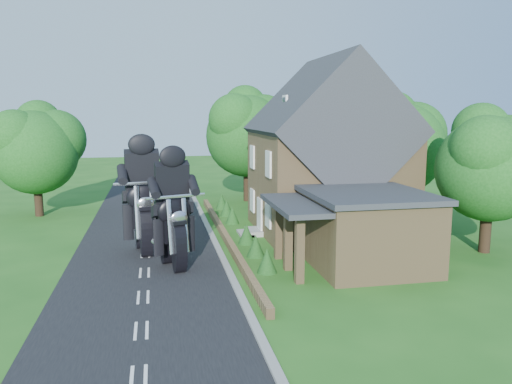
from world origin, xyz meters
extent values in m
plane|color=#205518|center=(0.00, 0.00, 0.00)|extent=(120.00, 120.00, 0.00)
cube|color=black|center=(0.00, 0.00, 0.01)|extent=(7.00, 80.00, 0.02)
cube|color=gray|center=(3.65, 0.00, 0.06)|extent=(0.30, 80.00, 0.12)
cube|color=olive|center=(4.30, 5.00, 0.20)|extent=(0.30, 22.00, 0.40)
cube|color=olive|center=(10.50, 6.00, 3.00)|extent=(8.00, 8.00, 6.00)
cube|color=#27292E|center=(10.50, 6.00, 6.00)|extent=(8.48, 8.64, 8.48)
cube|color=olive|center=(12.50, 6.00, 9.20)|extent=(0.60, 0.90, 1.60)
cube|color=white|center=(7.90, 6.00, 7.50)|extent=(0.12, 0.80, 0.90)
cube|color=black|center=(7.84, 6.00, 7.50)|extent=(0.04, 0.55, 0.65)
cube|color=white|center=(6.44, 6.00, 1.05)|extent=(0.10, 1.10, 2.10)
cube|color=gray|center=(6.10, 6.00, 0.15)|extent=(0.80, 1.60, 0.30)
cube|color=gray|center=(5.60, 6.00, 0.07)|extent=(0.80, 1.60, 0.15)
cube|color=white|center=(6.44, 3.80, 1.60)|extent=(0.10, 1.10, 1.40)
cube|color=black|center=(6.42, 3.80, 1.60)|extent=(0.04, 0.92, 1.22)
cube|color=white|center=(6.44, 8.20, 1.60)|extent=(0.10, 1.10, 1.40)
cube|color=black|center=(6.42, 8.20, 1.60)|extent=(0.04, 0.92, 1.22)
cube|color=white|center=(6.44, 3.80, 4.30)|extent=(0.10, 1.10, 1.40)
cube|color=black|center=(6.42, 3.80, 4.30)|extent=(0.04, 0.92, 1.22)
cube|color=white|center=(6.44, 8.20, 4.30)|extent=(0.10, 1.10, 1.40)
cube|color=black|center=(6.42, 8.20, 4.30)|extent=(0.04, 0.92, 1.22)
cube|color=olive|center=(10.00, -0.80, 1.60)|extent=(5.00, 5.60, 3.20)
cube|color=#27292E|center=(10.00, -0.80, 3.32)|extent=(5.30, 5.94, 0.24)
cube|color=#27292E|center=(6.90, -0.80, 2.95)|extent=(2.60, 5.32, 0.22)
cube|color=olive|center=(6.30, -2.60, 1.40)|extent=(0.35, 0.35, 2.80)
cube|color=olive|center=(6.30, -0.80, 1.40)|extent=(0.35, 0.35, 2.80)
cube|color=olive|center=(6.30, 1.00, 1.40)|extent=(0.35, 0.35, 2.80)
cylinder|color=black|center=(17.00, 0.00, 1.40)|extent=(0.56, 0.56, 2.80)
sphere|color=#154C16|center=(17.00, 0.00, 4.23)|extent=(5.20, 5.20, 5.20)
sphere|color=#154C16|center=(18.17, 0.52, 5.01)|extent=(3.74, 3.74, 3.74)
sphere|color=#154C16|center=(16.09, -0.78, 5.27)|extent=(3.22, 3.22, 3.22)
sphere|color=#154C16|center=(17.10, 1.04, 6.05)|extent=(2.86, 2.86, 2.86)
cylinder|color=black|center=(16.50, 8.50, 1.50)|extent=(0.56, 0.56, 3.00)
sphere|color=#154C16|center=(16.50, 8.50, 4.65)|extent=(6.00, 6.00, 6.00)
sphere|color=#154C16|center=(17.85, 9.10, 5.55)|extent=(4.32, 4.32, 4.32)
sphere|color=#154C16|center=(15.45, 7.60, 5.85)|extent=(3.72, 3.72, 3.72)
sphere|color=#154C16|center=(16.60, 9.70, 6.75)|extent=(3.30, 3.30, 3.30)
cylinder|color=black|center=(14.00, 16.00, 1.80)|extent=(0.56, 0.56, 3.60)
sphere|color=#154C16|center=(14.00, 16.00, 5.58)|extent=(7.20, 7.20, 7.20)
sphere|color=#154C16|center=(15.62, 16.72, 6.66)|extent=(5.18, 5.18, 5.18)
sphere|color=#154C16|center=(12.74, 14.92, 7.02)|extent=(4.46, 4.46, 4.46)
sphere|color=#154C16|center=(14.10, 17.44, 8.10)|extent=(3.96, 3.96, 3.96)
cylinder|color=black|center=(8.00, 17.00, 1.70)|extent=(0.56, 0.56, 3.40)
sphere|color=#154C16|center=(8.00, 17.00, 5.16)|extent=(6.40, 6.40, 6.40)
sphere|color=#154C16|center=(9.44, 17.64, 6.12)|extent=(4.61, 4.61, 4.61)
sphere|color=#154C16|center=(6.88, 16.04, 6.44)|extent=(3.97, 3.97, 3.97)
sphere|color=#154C16|center=(8.10, 18.28, 7.40)|extent=(3.52, 3.52, 3.52)
cylinder|color=black|center=(-7.00, 14.00, 1.40)|extent=(0.56, 0.56, 2.80)
sphere|color=#154C16|center=(-7.00, 14.00, 4.34)|extent=(5.60, 5.60, 5.60)
sphere|color=#154C16|center=(-5.74, 14.56, 5.18)|extent=(4.03, 4.03, 4.03)
sphere|color=#154C16|center=(-7.98, 13.16, 5.46)|extent=(3.47, 3.47, 3.47)
sphere|color=#154C16|center=(-6.90, 15.12, 6.30)|extent=(3.08, 3.08, 3.08)
cone|color=#133C13|center=(5.30, -1.00, 0.55)|extent=(0.90, 0.90, 1.10)
cone|color=#133C13|center=(5.30, 1.50, 0.55)|extent=(0.90, 0.90, 1.10)
cone|color=#133C13|center=(5.30, 4.00, 0.55)|extent=(0.90, 0.90, 1.10)
cone|color=#133C13|center=(5.30, 9.00, 0.55)|extent=(0.90, 0.90, 1.10)
cone|color=#133C13|center=(5.30, 11.50, 0.55)|extent=(0.90, 0.90, 1.10)
cone|color=#133C13|center=(5.30, 14.00, 0.55)|extent=(0.90, 0.90, 1.10)
camera|label=1|loc=(0.61, -21.63, 6.97)|focal=35.00mm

